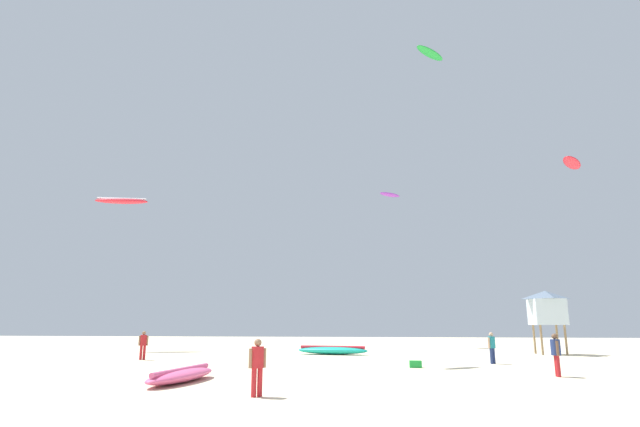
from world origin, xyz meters
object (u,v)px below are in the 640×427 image
object	(u,v)px
kite_grounded_mid	(332,350)
kite_aloft_1	(390,195)
person_midground	(492,345)
person_right	(556,351)
person_left	(143,343)
kite_aloft_0	(572,163)
kite_aloft_2	(121,201)
kite_grounded_near	(181,375)
cooler_box	(416,364)
lifeguard_tower	(547,307)
kite_aloft_4	(430,53)
person_foreground	(257,363)

from	to	relation	value
kite_grounded_mid	kite_aloft_1	bearing A→B (deg)	68.72
person_midground	person_right	bearing A→B (deg)	152.17
person_left	person_right	size ratio (longest dim) A/B	0.96
kite_aloft_0	kite_aloft_2	distance (m)	34.13
person_right	kite_aloft_1	bearing A→B (deg)	104.28
person_right	kite_grounded_near	world-z (taller)	person_right
kite_grounded_near	kite_aloft_2	size ratio (longest dim) A/B	1.00
kite_aloft_0	kite_aloft_1	distance (m)	16.38
kite_aloft_1	person_left	bearing A→B (deg)	-130.69
cooler_box	kite_aloft_1	bearing A→B (deg)	90.65
lifeguard_tower	cooler_box	world-z (taller)	lifeguard_tower
kite_aloft_2	kite_grounded_near	bearing A→B (deg)	-54.78
person_midground	kite_aloft_0	world-z (taller)	kite_aloft_0
person_midground	kite_aloft_1	size ratio (longest dim) A/B	0.69
kite_grounded_mid	kite_aloft_4	bearing A→B (deg)	5.54
person_left	kite_aloft_4	distance (m)	28.07
kite_grounded_near	kite_aloft_0	world-z (taller)	kite_aloft_0
kite_grounded_near	kite_grounded_mid	world-z (taller)	kite_grounded_mid
kite_aloft_2	lifeguard_tower	bearing A→B (deg)	-3.26
kite_grounded_near	person_left	bearing A→B (deg)	122.37
kite_aloft_4	lifeguard_tower	bearing A→B (deg)	8.59
kite_aloft_1	kite_aloft_0	bearing A→B (deg)	-43.07
person_foreground	kite_grounded_mid	bearing A→B (deg)	-36.43
kite_grounded_near	lifeguard_tower	size ratio (longest dim) A/B	1.05
kite_grounded_mid	lifeguard_tower	bearing A→B (deg)	7.02
kite_aloft_2	person_right	bearing A→B (deg)	-29.85
person_left	kite_aloft_0	xyz separation A→B (m)	(26.68, 5.99, 11.72)
person_midground	kite_aloft_0	bearing A→B (deg)	-87.94
person_midground	kite_aloft_1	bearing A→B (deg)	-24.70
kite_grounded_near	person_foreground	bearing A→B (deg)	-41.02
kite_grounded_near	kite_aloft_2	bearing A→B (deg)	125.22
kite_aloft_1	person_foreground	bearing A→B (deg)	-99.45
person_foreground	person_right	size ratio (longest dim) A/B	0.98
cooler_box	kite_aloft_0	xyz separation A→B (m)	(11.71, 9.15, 12.49)
kite_grounded_near	kite_aloft_1	distance (m)	31.38
cooler_box	kite_aloft_2	bearing A→B (deg)	150.78
kite_aloft_2	kite_aloft_4	distance (m)	27.03
person_foreground	lifeguard_tower	xyz separation A→B (m)	(14.84, 20.39, 2.11)
person_left	cooler_box	world-z (taller)	person_left
person_right	kite_grounded_near	bearing A→B (deg)	-164.87
person_midground	lifeguard_tower	xyz separation A→B (m)	(5.50, 7.98, 2.14)
kite_grounded_near	kite_aloft_1	bearing A→B (deg)	72.66
person_right	lifeguard_tower	size ratio (longest dim) A/B	0.40
person_midground	kite_aloft_0	xyz separation A→B (m)	(7.60, 6.50, 11.73)
person_foreground	kite_aloft_4	world-z (taller)	kite_aloft_4
person_foreground	cooler_box	world-z (taller)	person_foreground
person_right	kite_aloft_1	distance (m)	27.39
kite_aloft_1	kite_grounded_near	bearing A→B (deg)	-107.34
kite_aloft_2	person_foreground	bearing A→B (deg)	-52.55
kite_aloft_2	cooler_box	bearing A→B (deg)	-29.22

